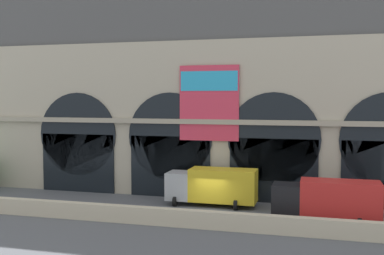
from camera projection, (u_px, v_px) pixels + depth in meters
name	position (u px, v px, depth m)	size (l,w,h in m)	color
ground_plane	(207.00, 213.00, 36.63)	(200.00, 200.00, 0.00)	#54565B
quay_parapet_wall	(192.00, 219.00, 32.49)	(90.00, 0.70, 1.22)	beige
station_building	(226.00, 96.00, 43.06)	(48.21, 4.96, 18.99)	#B2A891
box_truck_center	(213.00, 186.00, 39.00)	(7.50, 2.91, 3.12)	#ADB2B7
box_truck_mideast	(327.00, 200.00, 33.45)	(7.50, 2.91, 3.12)	black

